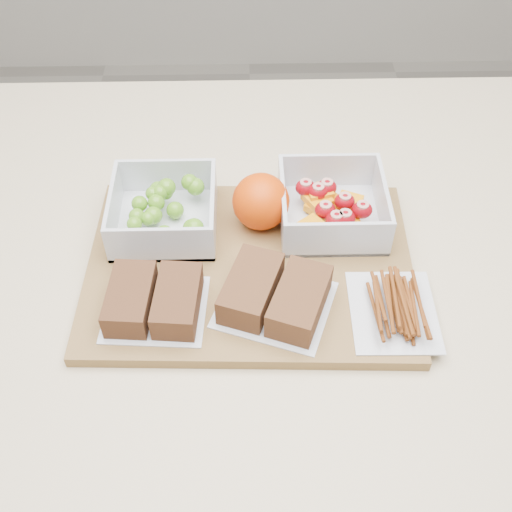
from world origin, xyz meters
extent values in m
cube|color=beige|center=(0.00, 0.00, 0.45)|extent=(1.20, 0.90, 0.90)
cube|color=olive|center=(-0.02, 0.00, 0.91)|extent=(0.43, 0.31, 0.02)
cube|color=silver|center=(-0.14, 0.07, 0.92)|extent=(0.14, 0.14, 0.01)
cube|color=silver|center=(-0.14, 0.14, 0.95)|extent=(0.14, 0.01, 0.06)
cube|color=silver|center=(-0.14, 0.00, 0.95)|extent=(0.14, 0.01, 0.06)
cube|color=silver|center=(-0.07, 0.07, 0.95)|extent=(0.01, 0.13, 0.06)
cube|color=silver|center=(-0.20, 0.07, 0.95)|extent=(0.01, 0.13, 0.06)
sphere|color=#58941E|center=(-0.15, 0.06, 0.94)|extent=(0.02, 0.02, 0.02)
sphere|color=#58941E|center=(-0.17, 0.05, 0.95)|extent=(0.02, 0.02, 0.02)
sphere|color=#58941E|center=(-0.14, 0.10, 0.95)|extent=(0.02, 0.02, 0.02)
sphere|color=#58941E|center=(-0.12, 0.08, 0.94)|extent=(0.02, 0.02, 0.02)
sphere|color=#58941E|center=(-0.17, 0.08, 0.95)|extent=(0.02, 0.02, 0.02)
sphere|color=#58941E|center=(-0.15, 0.06, 0.94)|extent=(0.02, 0.02, 0.02)
sphere|color=#58941E|center=(-0.15, 0.10, 0.95)|extent=(0.02, 0.02, 0.02)
sphere|color=#58941E|center=(-0.09, 0.02, 0.95)|extent=(0.03, 0.03, 0.03)
sphere|color=#58941E|center=(-0.10, 0.11, 0.95)|extent=(0.03, 0.03, 0.03)
sphere|color=#58941E|center=(-0.13, 0.11, 0.95)|extent=(0.02, 0.02, 0.02)
sphere|color=#58941E|center=(-0.17, 0.04, 0.95)|extent=(0.02, 0.02, 0.02)
sphere|color=#58941E|center=(-0.10, 0.11, 0.95)|extent=(0.02, 0.02, 0.02)
sphere|color=#58941E|center=(-0.13, 0.03, 0.94)|extent=(0.02, 0.02, 0.02)
sphere|color=#58941E|center=(-0.14, 0.10, 0.95)|extent=(0.02, 0.02, 0.02)
sphere|color=#58941E|center=(-0.15, 0.08, 0.95)|extent=(0.02, 0.02, 0.02)
sphere|color=#58941E|center=(-0.14, 0.10, 0.95)|extent=(0.02, 0.02, 0.02)
sphere|color=#58941E|center=(-0.10, 0.03, 0.95)|extent=(0.02, 0.02, 0.02)
sphere|color=#58941E|center=(-0.09, 0.03, 0.93)|extent=(0.02, 0.02, 0.02)
sphere|color=#58941E|center=(-0.15, 0.09, 0.95)|extent=(0.02, 0.02, 0.02)
sphere|color=#58941E|center=(-0.16, 0.05, 0.94)|extent=(0.02, 0.02, 0.02)
sphere|color=#58941E|center=(-0.15, 0.11, 0.94)|extent=(0.02, 0.02, 0.02)
cube|color=silver|center=(0.09, 0.08, 0.92)|extent=(0.14, 0.14, 0.01)
cube|color=silver|center=(0.09, 0.14, 0.95)|extent=(0.14, 0.01, 0.06)
cube|color=silver|center=(0.09, 0.01, 0.95)|extent=(0.14, 0.01, 0.06)
cube|color=silver|center=(0.16, 0.08, 0.95)|extent=(0.01, 0.13, 0.06)
cube|color=silver|center=(0.02, 0.08, 0.95)|extent=(0.01, 0.13, 0.06)
cube|color=orange|center=(0.10, 0.05, 0.93)|extent=(0.04, 0.05, 0.01)
cube|color=orange|center=(0.08, 0.10, 0.93)|extent=(0.05, 0.06, 0.01)
cube|color=orange|center=(0.10, 0.08, 0.93)|extent=(0.05, 0.05, 0.01)
cube|color=orange|center=(0.12, 0.09, 0.93)|extent=(0.05, 0.05, 0.01)
cube|color=orange|center=(0.07, 0.09, 0.94)|extent=(0.05, 0.05, 0.01)
cube|color=orange|center=(0.08, 0.10, 0.95)|extent=(0.04, 0.04, 0.01)
cube|color=orange|center=(0.06, 0.03, 0.94)|extent=(0.05, 0.05, 0.01)
cube|color=orange|center=(0.11, 0.05, 0.94)|extent=(0.04, 0.04, 0.01)
cube|color=orange|center=(0.07, 0.08, 0.93)|extent=(0.05, 0.04, 0.01)
ellipsoid|color=maroon|center=(0.11, 0.08, 0.95)|extent=(0.03, 0.02, 0.02)
ellipsoid|color=maroon|center=(0.10, 0.04, 0.95)|extent=(0.03, 0.02, 0.02)
ellipsoid|color=maroon|center=(0.06, 0.10, 0.95)|extent=(0.03, 0.02, 0.02)
ellipsoid|color=maroon|center=(0.13, 0.06, 0.95)|extent=(0.03, 0.02, 0.02)
ellipsoid|color=maroon|center=(0.07, 0.10, 0.95)|extent=(0.03, 0.02, 0.02)
ellipsoid|color=maroon|center=(0.09, 0.04, 0.95)|extent=(0.03, 0.02, 0.02)
ellipsoid|color=maroon|center=(0.08, 0.06, 0.95)|extent=(0.03, 0.02, 0.02)
ellipsoid|color=maroon|center=(0.09, 0.10, 0.95)|extent=(0.03, 0.02, 0.02)
sphere|color=#EC4605|center=(-0.01, 0.07, 0.95)|extent=(0.08, 0.08, 0.08)
cube|color=silver|center=(-0.14, -0.08, 0.92)|extent=(0.13, 0.12, 0.00)
cube|color=brown|center=(-0.17, -0.07, 0.94)|extent=(0.06, 0.10, 0.04)
cube|color=brown|center=(-0.11, -0.08, 0.94)|extent=(0.06, 0.10, 0.04)
cube|color=silver|center=(0.01, -0.07, 0.92)|extent=(0.16, 0.15, 0.00)
cube|color=brown|center=(-0.02, -0.06, 0.94)|extent=(0.09, 0.11, 0.04)
cube|color=brown|center=(0.04, -0.08, 0.94)|extent=(0.09, 0.11, 0.04)
cube|color=silver|center=(0.15, -0.09, 0.92)|extent=(0.11, 0.13, 0.00)
camera|label=1|loc=(-0.03, -0.55, 1.54)|focal=45.00mm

